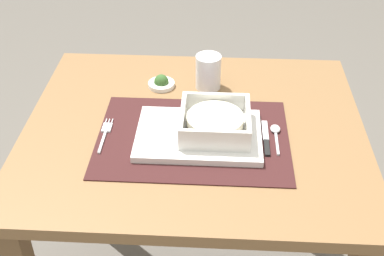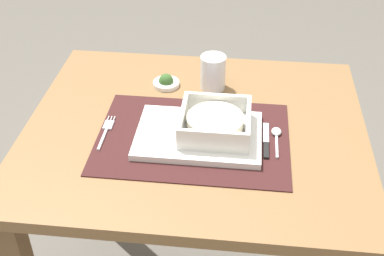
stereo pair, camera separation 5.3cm
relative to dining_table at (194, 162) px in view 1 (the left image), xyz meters
The scene contains 9 objects.
dining_table is the anchor object (origin of this frame).
placemat 0.12m from the dining_table, 93.07° to the right, with size 0.45×0.33×0.00m, color #381919.
serving_plate 0.13m from the dining_table, 74.93° to the right, with size 0.29×0.20×0.02m, color white.
porridge_bowl 0.17m from the dining_table, 38.12° to the right, with size 0.16×0.16×0.06m.
fork 0.25m from the dining_table, 168.36° to the right, with size 0.02×0.14×0.00m.
spoon 0.23m from the dining_table, ahead, with size 0.02×0.11×0.01m.
butter_knife 0.22m from the dining_table, 17.21° to the right, with size 0.01×0.13×0.01m.
drinking_glass 0.24m from the dining_table, 81.43° to the left, with size 0.07×0.07×0.09m.
condiment_saucer 0.24m from the dining_table, 118.80° to the left, with size 0.07×0.07×0.04m.
Camera 1 is at (0.05, -1.02, 1.45)m, focal length 47.99 mm.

